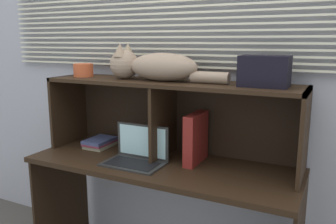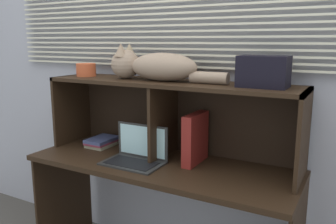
# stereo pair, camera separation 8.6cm
# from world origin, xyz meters

# --- Properties ---
(back_panel_with_blinds) EXTENTS (4.40, 0.08, 2.50)m
(back_panel_with_blinds) POSITION_xyz_m (0.00, 0.55, 1.26)
(back_panel_with_blinds) COLOR #ADACBB
(back_panel_with_blinds) RESTS_ON ground
(desk) EXTENTS (1.57, 0.57, 0.74)m
(desk) POSITION_xyz_m (0.00, 0.23, 0.60)
(desk) COLOR black
(desk) RESTS_ON ground
(hutch_shelf_unit) EXTENTS (1.53, 0.35, 0.46)m
(hutch_shelf_unit) POSITION_xyz_m (-0.00, 0.36, 1.06)
(hutch_shelf_unit) COLOR black
(hutch_shelf_unit) RESTS_ON desk
(cat) EXTENTS (0.75, 0.19, 0.22)m
(cat) POSITION_xyz_m (-0.10, 0.33, 1.29)
(cat) COLOR gray
(cat) RESTS_ON hutch_shelf_unit
(laptop) EXTENTS (0.34, 0.22, 0.21)m
(laptop) POSITION_xyz_m (-0.12, 0.17, 0.78)
(laptop) COLOR #292929
(laptop) RESTS_ON desk
(binder_upright) EXTENTS (0.06, 0.24, 0.29)m
(binder_upright) POSITION_xyz_m (0.18, 0.33, 0.88)
(binder_upright) COLOR maroon
(binder_upright) RESTS_ON desk
(book_stack) EXTENTS (0.15, 0.21, 0.05)m
(book_stack) POSITION_xyz_m (-0.51, 0.33, 0.77)
(book_stack) COLOR gray
(book_stack) RESTS_ON desk
(small_basket) EXTENTS (0.13, 0.13, 0.08)m
(small_basket) POSITION_xyz_m (-0.61, 0.33, 1.24)
(small_basket) COLOR #C5522E
(small_basket) RESTS_ON hutch_shelf_unit
(storage_box) EXTENTS (0.24, 0.16, 0.16)m
(storage_box) POSITION_xyz_m (0.54, 0.33, 1.28)
(storage_box) COLOR black
(storage_box) RESTS_ON hutch_shelf_unit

